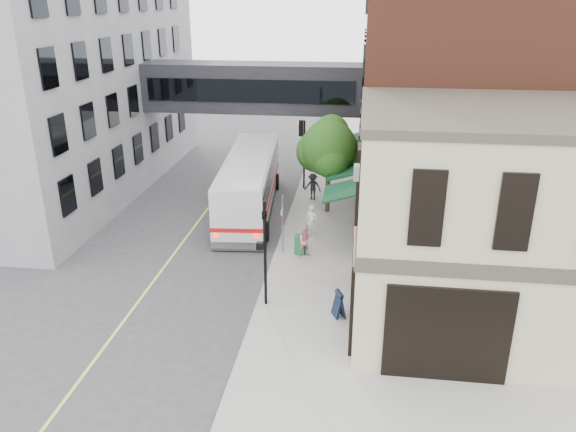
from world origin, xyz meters
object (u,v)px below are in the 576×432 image
(newspaper_box, at_px, (300,244))
(pedestrian_b, at_px, (306,241))
(sandwich_board, at_px, (339,304))
(pedestrian_a, at_px, (311,221))
(bus, at_px, (250,181))
(pedestrian_c, at_px, (313,186))

(newspaper_box, bearing_deg, pedestrian_b, -33.56)
(sandwich_board, bearing_deg, pedestrian_b, 85.52)
(pedestrian_a, bearing_deg, bus, 155.68)
(bus, bearing_deg, sandwich_board, -63.15)
(pedestrian_c, bearing_deg, sandwich_board, -65.88)
(bus, bearing_deg, newspaper_box, -58.36)
(sandwich_board, bearing_deg, pedestrian_a, 79.40)
(pedestrian_a, xyz_separation_m, pedestrian_b, (-0.05, -2.43, -0.07))
(pedestrian_b, xyz_separation_m, pedestrian_c, (-0.40, 8.20, 0.05))
(pedestrian_c, xyz_separation_m, newspaper_box, (0.10, -7.95, -0.35))
(pedestrian_a, height_order, newspaper_box, pedestrian_a)
(pedestrian_c, relative_size, sandwich_board, 1.57)
(pedestrian_b, bearing_deg, pedestrian_c, 71.93)
(pedestrian_a, height_order, pedestrian_b, pedestrian_a)
(newspaper_box, bearing_deg, bus, 126.97)
(pedestrian_a, distance_m, pedestrian_c, 5.78)
(pedestrian_a, bearing_deg, sandwich_board, -58.02)
(bus, bearing_deg, pedestrian_c, 29.17)
(pedestrian_a, bearing_deg, newspaper_box, -80.19)
(bus, distance_m, newspaper_box, 7.10)
(pedestrian_a, relative_size, newspaper_box, 1.74)
(bus, height_order, pedestrian_a, bus)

